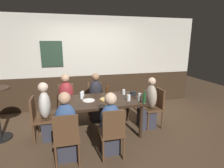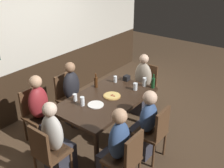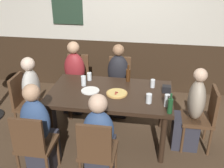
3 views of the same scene
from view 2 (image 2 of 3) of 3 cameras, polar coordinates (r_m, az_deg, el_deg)
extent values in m
plane|color=#4C3826|center=(4.67, -1.15, -10.92)|extent=(12.00, 12.00, 0.00)
cube|color=#332316|center=(5.46, -14.89, -0.19)|extent=(6.40, 0.10, 0.95)
cube|color=beige|center=(5.04, -16.60, 13.17)|extent=(6.40, 0.10, 1.65)
cube|color=black|center=(4.28, -1.24, -3.25)|extent=(1.63, 0.95, 0.05)
cylinder|color=black|center=(3.83, -3.27, -14.07)|extent=(0.07, 0.07, 0.69)
cylinder|color=black|center=(4.79, 7.92, -5.16)|extent=(0.07, 0.07, 0.69)
cylinder|color=black|center=(4.29, -11.50, -9.66)|extent=(0.07, 0.07, 0.69)
cylinder|color=black|center=(5.17, 0.30, -2.44)|extent=(0.07, 0.07, 0.69)
cube|color=#513521|center=(4.52, -15.21, -6.75)|extent=(0.40, 0.40, 0.04)
cube|color=#513521|center=(4.53, -16.98, -3.44)|extent=(0.36, 0.04, 0.43)
cylinder|color=#513521|center=(4.61, -11.90, -8.98)|extent=(0.04, 0.04, 0.41)
cylinder|color=#513521|center=(4.45, -15.21, -10.86)|extent=(0.04, 0.04, 0.41)
cylinder|color=#513521|center=(4.84, -14.60, -7.47)|extent=(0.04, 0.04, 0.41)
cylinder|color=#513521|center=(4.68, -17.83, -9.18)|extent=(0.04, 0.04, 0.41)
cube|color=#513521|center=(5.26, 6.66, -1.05)|extent=(0.40, 0.40, 0.04)
cube|color=#513521|center=(5.30, 7.81, 1.92)|extent=(0.04, 0.36, 0.43)
cylinder|color=#513521|center=(5.16, 7.16, -4.47)|extent=(0.04, 0.04, 0.41)
cylinder|color=#513521|center=(5.31, 4.02, -3.37)|extent=(0.04, 0.04, 0.41)
cylinder|color=#513521|center=(5.42, 9.01, -3.00)|extent=(0.04, 0.04, 0.41)
cylinder|color=#513521|center=(5.57, 5.96, -1.99)|extent=(0.04, 0.04, 0.41)
cube|color=#513521|center=(4.91, -8.70, -3.28)|extent=(0.40, 0.40, 0.04)
cube|color=#513521|center=(4.92, -10.36, -0.25)|extent=(0.36, 0.04, 0.43)
cylinder|color=#513521|center=(5.02, -5.78, -5.37)|extent=(0.04, 0.04, 0.41)
cylinder|color=#513521|center=(4.82, -8.54, -7.01)|extent=(0.04, 0.04, 0.41)
cylinder|color=#513521|center=(5.23, -8.53, -4.15)|extent=(0.04, 0.04, 0.41)
cylinder|color=#513521|center=(5.03, -11.28, -5.67)|extent=(0.04, 0.04, 0.41)
cube|color=#513521|center=(4.05, 8.02, -10.18)|extent=(0.40, 0.40, 0.04)
cube|color=#513521|center=(3.85, 10.57, -8.26)|extent=(0.36, 0.04, 0.43)
cylinder|color=#513521|center=(4.14, 4.53, -13.02)|extent=(0.04, 0.04, 0.41)
cylinder|color=#513521|center=(4.37, 7.02, -10.73)|extent=(0.04, 0.04, 0.41)
cylinder|color=#513521|center=(4.01, 8.72, -14.77)|extent=(0.04, 0.04, 0.41)
cylinder|color=#513521|center=(4.25, 11.03, -12.29)|extent=(0.04, 0.04, 0.41)
cube|color=#513521|center=(3.57, 2.01, -15.70)|extent=(0.40, 0.40, 0.04)
cube|color=#513521|center=(3.35, 4.66, -13.90)|extent=(0.36, 0.04, 0.43)
cylinder|color=#513521|center=(3.90, 1.36, -15.84)|extent=(0.04, 0.04, 0.41)
cube|color=#513521|center=(3.77, -12.54, -13.84)|extent=(0.40, 0.40, 0.04)
cube|color=#513521|center=(3.54, -15.14, -12.28)|extent=(0.04, 0.36, 0.43)
cylinder|color=#513521|center=(4.10, -12.01, -14.12)|extent=(0.04, 0.04, 0.41)
cylinder|color=#513521|center=(3.90, -8.55, -16.25)|extent=(0.04, 0.04, 0.41)
cylinder|color=#513521|center=(3.95, -15.83, -16.45)|extent=(0.04, 0.04, 0.41)
cube|color=#2D2D38|center=(4.54, -13.87, -9.51)|extent=(0.32, 0.34, 0.45)
ellipsoid|color=maroon|center=(4.35, -15.32, -3.76)|extent=(0.34, 0.22, 0.53)
sphere|color=tan|center=(4.19, -15.88, 0.45)|extent=(0.20, 0.20, 0.20)
cube|color=#2D2D38|center=(5.26, 5.81, -3.55)|extent=(0.34, 0.32, 0.45)
ellipsoid|color=tan|center=(5.10, 6.59, 1.68)|extent=(0.22, 0.34, 0.54)
sphere|color=#DBB293|center=(4.97, 6.80, 5.31)|extent=(0.17, 0.17, 0.17)
cube|color=#2D2D38|center=(4.93, -7.48, -5.82)|extent=(0.32, 0.34, 0.45)
ellipsoid|color=black|center=(4.75, -8.59, -0.40)|extent=(0.34, 0.22, 0.54)
sphere|color=#936B4C|center=(4.60, -8.88, 3.50)|extent=(0.18, 0.18, 0.18)
cube|color=#2D2D38|center=(4.23, 6.29, -11.83)|extent=(0.32, 0.34, 0.45)
ellipsoid|color=#334C7A|center=(3.93, 7.74, -7.02)|extent=(0.34, 0.22, 0.46)
sphere|color=#DBB293|center=(3.76, 8.03, -2.89)|extent=(0.20, 0.20, 0.20)
cube|color=#2D2D38|center=(3.77, 0.28, -17.23)|extent=(0.32, 0.34, 0.45)
ellipsoid|color=#334C7A|center=(3.41, 1.53, -11.81)|extent=(0.34, 0.22, 0.54)
sphere|color=tan|center=(3.20, 1.60, -6.80)|extent=(0.19, 0.19, 0.19)
cube|color=#2D2D38|center=(3.96, -10.79, -15.23)|extent=(0.34, 0.32, 0.45)
ellipsoid|color=beige|center=(3.61, -12.50, -10.02)|extent=(0.22, 0.34, 0.54)
sphere|color=beige|center=(3.42, -13.06, -5.24)|extent=(0.19, 0.19, 0.19)
cylinder|color=tan|center=(4.31, -0.02, -2.53)|extent=(0.28, 0.28, 0.02)
cylinder|color=#DBB760|center=(4.30, -0.02, -2.39)|extent=(0.24, 0.24, 0.01)
cylinder|color=maroon|center=(4.26, 0.46, -2.56)|extent=(0.03, 0.03, 0.00)
cylinder|color=maroon|center=(4.29, 0.12, -2.33)|extent=(0.03, 0.03, 0.00)
cylinder|color=maroon|center=(4.29, -0.10, -2.38)|extent=(0.03, 0.03, 0.00)
cylinder|color=silver|center=(4.76, 0.69, 1.03)|extent=(0.06, 0.06, 0.11)
cylinder|color=#C6842D|center=(4.77, 0.69, 0.70)|extent=(0.05, 0.05, 0.05)
cylinder|color=silver|center=(4.64, 6.90, 0.44)|extent=(0.07, 0.07, 0.15)
cylinder|color=#B26623|center=(4.65, 6.89, 0.30)|extent=(0.06, 0.06, 0.13)
cylinder|color=silver|center=(4.20, -7.83, -2.84)|extent=(0.07, 0.07, 0.11)
cylinder|color=#331E14|center=(4.21, -7.81, -3.07)|extent=(0.06, 0.06, 0.07)
cylinder|color=silver|center=(4.50, 4.94, -0.53)|extent=(0.07, 0.07, 0.12)
cylinder|color=#331E14|center=(4.51, 4.94, -0.68)|extent=(0.06, 0.06, 0.10)
cylinder|color=silver|center=(4.05, -6.30, -3.65)|extent=(0.07, 0.07, 0.14)
cylinder|color=silver|center=(4.07, -6.28, -4.05)|extent=(0.06, 0.06, 0.08)
cylinder|color=#194723|center=(4.59, 8.67, 0.21)|extent=(0.06, 0.06, 0.18)
cylinder|color=#194723|center=(4.54, 8.78, 1.63)|extent=(0.03, 0.03, 0.07)
cylinder|color=#42230F|center=(4.57, -3.42, 0.39)|extent=(0.06, 0.06, 0.18)
cylinder|color=#42230F|center=(4.52, -3.46, 1.84)|extent=(0.03, 0.03, 0.07)
cylinder|color=white|center=(4.08, -3.46, -4.39)|extent=(0.24, 0.24, 0.01)
cube|color=black|center=(4.84, 3.10, 1.27)|extent=(0.11, 0.09, 0.09)
camera|label=1|loc=(2.67, 57.21, -6.61)|focal=28.25mm
camera|label=3|loc=(3.54, 50.84, 9.88)|focal=43.08mm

